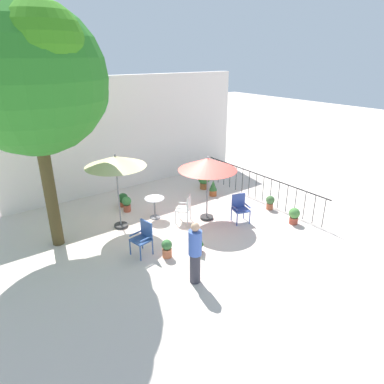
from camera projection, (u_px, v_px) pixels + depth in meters
ground_plane at (195, 222)px, 11.16m from camera, size 60.00×60.00×0.00m
villa_facade at (130, 133)px, 13.54m from camera, size 10.20×0.30×4.44m
terrace_railing at (260, 183)px, 12.59m from camera, size 0.03×5.85×1.01m
shade_tree at (33, 78)px, 8.20m from camera, size 3.93×3.74×6.48m
patio_umbrella_0 at (208, 165)px, 10.66m from camera, size 1.90×1.90×2.19m
patio_umbrella_1 at (115, 162)px, 10.02m from camera, size 1.84×1.84×2.42m
cafe_table_0 at (155, 204)px, 11.25m from camera, size 0.65×0.65×0.73m
patio_chair_0 at (185, 207)px, 10.95m from camera, size 0.65×0.64×0.95m
patio_chair_1 at (240, 206)px, 11.02m from camera, size 0.61×0.58×0.93m
patio_chair_2 at (143, 236)px, 9.20m from camera, size 0.55×0.56×0.96m
potted_plant_0 at (294, 215)px, 10.94m from camera, size 0.35×0.35×0.55m
potted_plant_1 at (204, 179)px, 13.78m from camera, size 0.52×0.52×0.73m
potted_plant_2 at (213, 188)px, 13.10m from camera, size 0.30×0.30×0.64m
potted_plant_3 at (270, 202)px, 11.97m from camera, size 0.31×0.31×0.51m
potted_plant_4 at (123, 199)px, 12.20m from camera, size 0.37×0.37×0.51m
potted_plant_5 at (167, 248)px, 9.13m from camera, size 0.29×0.29×0.53m
potted_plant_6 at (196, 239)px, 9.34m from camera, size 0.40×0.40×0.76m
potted_plant_7 at (127, 203)px, 11.80m from camera, size 0.33×0.33×0.55m
standing_person at (195, 252)px, 7.92m from camera, size 0.33×0.33×1.61m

